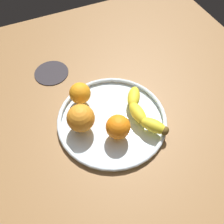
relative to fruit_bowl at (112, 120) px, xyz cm
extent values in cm
cube|color=brown|center=(0.00, 0.00, -2.92)|extent=(116.95, 116.95, 4.00)
cylinder|color=silver|center=(0.00, 0.00, -0.62)|extent=(30.45, 30.45, 0.60)
torus|color=silver|center=(0.00, 0.00, 0.28)|extent=(31.72, 31.72, 1.20)
ellipsoid|color=yellow|center=(-3.00, 8.35, 2.70)|extent=(8.51, 7.29, 3.62)
ellipsoid|color=yellow|center=(2.51, 6.82, 2.70)|extent=(7.91, 3.89, 3.62)
ellipsoid|color=yellow|center=(7.91, 8.73, 2.70)|extent=(8.41, 7.58, 3.62)
ellipsoid|color=brown|center=(10.72, 10.84, 2.70)|extent=(3.12, 3.23, 2.54)
sphere|color=orange|center=(-1.06, -8.71, 4.72)|extent=(7.68, 7.68, 7.68)
sphere|color=orange|center=(5.28, -0.58, 4.22)|extent=(6.68, 6.68, 6.68)
sphere|color=orange|center=(-9.80, -5.85, 4.05)|extent=(6.33, 6.33, 6.33)
cylinder|color=#292428|center=(-26.00, -10.73, -0.62)|extent=(11.36, 11.36, 0.60)
camera|label=1|loc=(36.13, -16.12, 60.28)|focal=39.96mm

